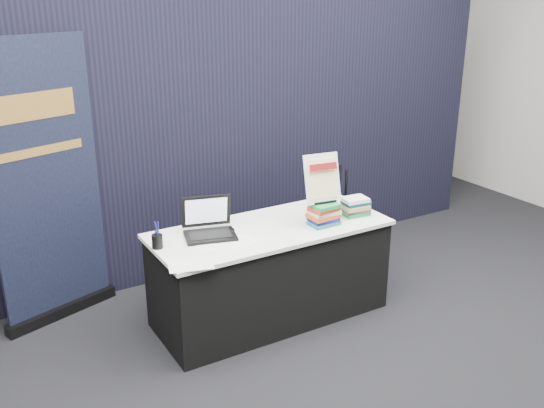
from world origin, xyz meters
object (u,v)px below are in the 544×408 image
at_px(info_sign, 322,179).
at_px(laptop, 207,227).
at_px(display_table, 270,272).
at_px(book_stack_tall, 324,214).
at_px(book_stack_short, 356,206).
at_px(stacking_chair, 338,220).
at_px(pullup_banner, 48,201).

bearing_deg(info_sign, laptop, 172.59).
distance_m(display_table, book_stack_tall, 0.61).
xyz_separation_m(book_stack_short, stacking_chair, (0.16, 0.43, -0.30)).
bearing_deg(pullup_banner, book_stack_tall, -47.87).
relative_size(laptop, stacking_chair, 0.44).
relative_size(display_table, pullup_banner, 0.84).
height_order(laptop, book_stack_short, laptop).
distance_m(display_table, stacking_chair, 0.93).
bearing_deg(book_stack_short, book_stack_tall, -173.09).
distance_m(book_stack_tall, book_stack_short, 0.34).
xyz_separation_m(laptop, book_stack_tall, (0.84, -0.26, 0.02)).
bearing_deg(display_table, pullup_banner, 148.66).
relative_size(display_table, laptop, 4.33).
height_order(book_stack_tall, info_sign, info_sign).
xyz_separation_m(laptop, pullup_banner, (-0.94, 0.75, 0.14)).
bearing_deg(display_table, book_stack_tall, -23.16).
xyz_separation_m(laptop, book_stack_short, (1.17, -0.22, 0.01)).
height_order(pullup_banner, stacking_chair, pullup_banner).
bearing_deg(display_table, stacking_chair, 19.64).
bearing_deg(book_stack_short, info_sign, -178.30).
distance_m(laptop, book_stack_tall, 0.88).
distance_m(book_stack_short, pullup_banner, 2.33).
bearing_deg(book_stack_tall, stacking_chair, 43.52).
relative_size(laptop, book_stack_short, 1.84).
distance_m(display_table, info_sign, 0.83).
xyz_separation_m(display_table, pullup_banner, (-1.41, 0.86, 0.57)).
relative_size(book_stack_tall, stacking_chair, 0.22).
height_order(laptop, stacking_chair, laptop).
distance_m(book_stack_short, stacking_chair, 0.54).
distance_m(laptop, pullup_banner, 1.21).
bearing_deg(stacking_chair, pullup_banner, 143.36).
relative_size(book_stack_short, stacking_chair, 0.24).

